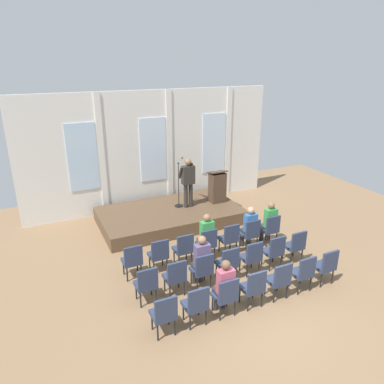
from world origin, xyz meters
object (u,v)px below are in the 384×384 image
object	(u,v)px
speaker	(188,179)
audience_r0_c5	(249,225)
audience_r0_c6	(269,220)
chair_r2_c5	(303,271)
chair_r0_c5	(250,232)
audience_r1_c2	(201,259)
chair_r1_c4	(252,256)
chair_r0_c4	(229,237)
chair_r2_c0	(164,313)
mic_stand	(179,197)
chair_r2_c3	(253,286)
chair_r1_c2	(203,268)
chair_r0_c6	(270,228)
chair_r1_c6	(295,244)
chair_r2_c2	(226,294)
chair_r1_c1	(175,275)
chair_r2_c4	(279,278)
chair_r0_c0	(132,259)
chair_r0_c1	(159,253)
audience_r2_c2	(224,284)
chair_r0_c3	(207,242)
chair_r1_c0	(146,283)
chair_r1_c3	(228,262)
chair_r0_c2	(184,248)
chair_r2_c1	(196,303)
chair_r1_c5	(274,250)
chair_r2_c6	(326,265)
audience_r0_c3	(206,234)

from	to	relation	value
speaker	audience_r0_c5	size ratio (longest dim) A/B	1.29
audience_r0_c6	chair_r2_c5	bearing A→B (deg)	-106.88
chair_r0_c5	audience_r1_c2	xyz separation A→B (m)	(-2.08, -1.02, 0.22)
speaker	chair_r1_c4	bearing A→B (deg)	-89.37
chair_r0_c4	chair_r2_c0	size ratio (longest dim) A/B	1.00
speaker	mic_stand	world-z (taller)	speaker
audience_r0_c5	chair_r2_c3	world-z (taller)	audience_r0_c5
chair_r1_c2	audience_r0_c6	bearing A→B (deg)	23.09
chair_r0_c6	chair_r2_c3	world-z (taller)	same
mic_stand	chair_r1_c6	bearing A→B (deg)	-66.76
chair_r2_c2	chair_r2_c5	bearing A→B (deg)	0.00
speaker	chair_r1_c1	world-z (taller)	speaker
chair_r2_c4	chair_r2_c5	distance (m)	0.69
chair_r2_c0	chair_r0_c0	bearing A→B (deg)	90.00
mic_stand	chair_r1_c6	xyz separation A→B (m)	(1.70, -3.96, -0.24)
chair_r0_c5	chair_r2_c4	distance (m)	2.31
chair_r0_c1	chair_r2_c0	world-z (taller)	same
chair_r1_c1	audience_r2_c2	bearing A→B (deg)	-55.82
chair_r0_c5	chair_r1_c4	size ratio (longest dim) A/B	1.00
chair_r1_c1	chair_r0_c3	bearing A→B (deg)	38.47
chair_r0_c4	chair_r2_c3	size ratio (longest dim) A/B	1.00
speaker	chair_r1_c0	xyz separation A→B (m)	(-2.73, -3.80, -0.89)
chair_r0_c6	chair_r1_c3	size ratio (longest dim) A/B	1.00
chair_r0_c4	chair_r0_c5	xyz separation A→B (m)	(0.69, 0.00, 0.00)
chair_r0_c0	chair_r0_c2	distance (m)	1.39
chair_r2_c1	chair_r0_c3	bearing A→B (deg)	57.82
audience_r1_c2	chair_r2_c1	xyz separation A→B (m)	(-0.69, -1.18, -0.22)
chair_r0_c4	chair_r2_c1	world-z (taller)	same
mic_stand	speaker	bearing A→B (deg)	-30.61
mic_stand	chair_r0_c4	size ratio (longest dim) A/B	1.65
mic_stand	chair_r1_c3	bearing A→B (deg)	-95.48
audience_r0_c6	chair_r1_c5	xyz separation A→B (m)	(-0.69, -1.18, -0.20)
chair_r1_c3	chair_r2_c1	xyz separation A→B (m)	(-1.39, -1.10, 0.00)
chair_r2_c1	audience_r0_c5	bearing A→B (deg)	39.50
chair_r1_c4	chair_r2_c6	distance (m)	1.77
chair_r1_c6	chair_r1_c4	bearing A→B (deg)	180.00
chair_r1_c1	chair_r2_c0	bearing A→B (deg)	-122.18
chair_r0_c0	chair_r2_c6	distance (m)	4.71
audience_r0_c6	chair_r2_c4	world-z (taller)	audience_r0_c6
audience_r1_c2	chair_r1_c5	size ratio (longest dim) A/B	1.46
audience_r0_c6	chair_r1_c4	size ratio (longest dim) A/B	1.42
chair_r2_c2	chair_r2_c4	world-z (taller)	same
chair_r0_c0	chair_r2_c5	xyz separation A→B (m)	(3.47, -2.20, 0.00)
chair_r1_c1	chair_r1_c3	world-z (taller)	same
chair_r0_c3	chair_r1_c1	world-z (taller)	same
chair_r0_c0	chair_r2_c0	world-z (taller)	same
chair_r0_c2	audience_r0_c3	world-z (taller)	audience_r0_c3
chair_r0_c6	chair_r2_c3	distance (m)	3.03
mic_stand	chair_r2_c1	size ratio (longest dim) A/B	1.65
chair_r1_c3	chair_r1_c5	distance (m)	1.39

